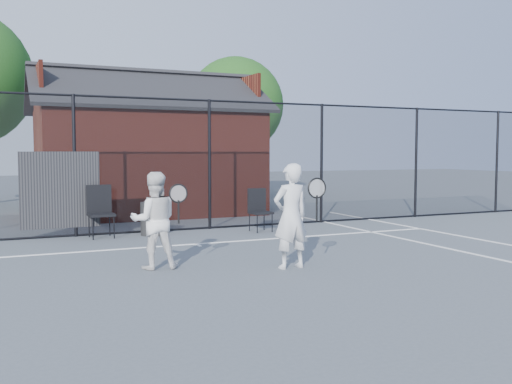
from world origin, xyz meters
name	(u,v)px	position (x,y,z in m)	size (l,w,h in m)	color
ground	(259,274)	(0.00, 0.00, 0.00)	(80.00, 80.00, 0.00)	#4F545A
court_lines	(303,295)	(0.00, -1.32, 0.01)	(11.02, 18.00, 0.01)	white
fence	(154,167)	(-0.30, 5.00, 1.45)	(22.04, 3.00, 3.00)	black
clubhouse	(148,158)	(0.50, 9.00, 1.61)	(6.50, 4.36, 4.19)	#5F2016
tree_right	(235,106)	(5.50, 14.50, 3.71)	(3.97, 3.97, 5.70)	#312413
player_front	(291,216)	(0.63, 0.22, 0.81)	(0.74, 0.55, 1.62)	silver
player_back	(154,220)	(-1.29, 1.04, 0.75)	(0.84, 0.66, 1.49)	white
chair_left	(101,212)	(-1.53, 4.60, 0.54)	(0.52, 0.54, 1.07)	black
chair_right	(261,211)	(1.90, 4.10, 0.47)	(0.45, 0.47, 0.95)	black
waste_bin	(152,219)	(-0.47, 4.57, 0.36)	(0.49, 0.49, 0.71)	#242424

